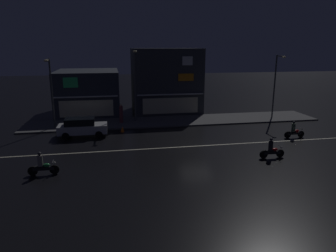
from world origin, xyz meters
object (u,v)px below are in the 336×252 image
object	(u,v)px
streetlamp_east	(276,81)
parked_car_near_kerb	(82,127)
motorcycle_opposite_lane	(42,165)
streetlamp_west	(51,87)
motorcycle_following	(272,150)
motorcycle_lead	(294,131)
streetlamp_mid	(135,80)
pedestrian_on_sidewalk	(121,114)
traffic_cone	(122,129)

from	to	relation	value
streetlamp_east	parked_car_near_kerb	size ratio (longest dim) A/B	1.59
streetlamp_east	motorcycle_opposite_lane	size ratio (longest dim) A/B	3.61
streetlamp_west	parked_car_near_kerb	bearing A→B (deg)	-46.67
motorcycle_following	motorcycle_opposite_lane	distance (m)	15.67
motorcycle_lead	streetlamp_east	bearing A→B (deg)	76.25
motorcycle_opposite_lane	parked_car_near_kerb	bearing A→B (deg)	-95.87
motorcycle_following	motorcycle_lead	bearing A→B (deg)	-138.71
streetlamp_mid	pedestrian_on_sidewalk	size ratio (longest dim) A/B	3.80
motorcycle_opposite_lane	traffic_cone	world-z (taller)	motorcycle_opposite_lane
streetlamp_mid	traffic_cone	world-z (taller)	streetlamp_mid
traffic_cone	streetlamp_mid	bearing A→B (deg)	66.36
pedestrian_on_sidewalk	traffic_cone	bearing A→B (deg)	-137.78
parked_car_near_kerb	motorcycle_following	distance (m)	16.25
streetlamp_west	pedestrian_on_sidewalk	size ratio (longest dim) A/B	3.41
streetlamp_east	motorcycle_following	size ratio (longest dim) A/B	3.61
streetlamp_east	motorcycle_lead	distance (m)	8.36
streetlamp_east	traffic_cone	size ratio (longest dim) A/B	12.46
parked_car_near_kerb	motorcycle_lead	world-z (taller)	parked_car_near_kerb
traffic_cone	streetlamp_west	bearing A→B (deg)	160.88
streetlamp_mid	pedestrian_on_sidewalk	distance (m)	3.77
streetlamp_mid	motorcycle_lead	distance (m)	16.14
motorcycle_following	traffic_cone	xyz separation A→B (m)	(-10.33, 9.16, -0.36)
parked_car_near_kerb	motorcycle_lead	bearing A→B (deg)	-12.05
streetlamp_west	traffic_cone	distance (m)	7.88
pedestrian_on_sidewalk	streetlamp_mid	bearing A→B (deg)	-37.76
streetlamp_west	motorcycle_following	xyz separation A→B (m)	(16.83, -11.41, -3.47)
pedestrian_on_sidewalk	motorcycle_following	size ratio (longest dim) A/B	1.03
motorcycle_following	traffic_cone	distance (m)	13.81
motorcycle_lead	traffic_cone	bearing A→B (deg)	163.68
motorcycle_opposite_lane	streetlamp_east	bearing A→B (deg)	-146.20
parked_car_near_kerb	motorcycle_lead	xyz separation A→B (m)	(18.47, -3.94, -0.24)
pedestrian_on_sidewalk	motorcycle_lead	world-z (taller)	pedestrian_on_sidewalk
pedestrian_on_sidewalk	parked_car_near_kerb	size ratio (longest dim) A/B	0.46
streetlamp_west	motorcycle_opposite_lane	size ratio (longest dim) A/B	3.51
streetlamp_mid	traffic_cone	xyz separation A→B (m)	(-1.53, -3.51, -4.23)
streetlamp_mid	streetlamp_east	world-z (taller)	streetlamp_mid
streetlamp_east	motorcycle_opposite_lane	xyz separation A→B (m)	(-22.17, -11.94, -3.57)
streetlamp_east	pedestrian_on_sidewalk	distance (m)	17.12
streetlamp_east	motorcycle_following	world-z (taller)	streetlamp_east
pedestrian_on_sidewalk	motorcycle_lead	xyz separation A→B (m)	(14.83, -8.00, -0.42)
motorcycle_lead	traffic_cone	distance (m)	15.60
motorcycle_following	motorcycle_opposite_lane	bearing A→B (deg)	-2.06
streetlamp_west	streetlamp_mid	xyz separation A→B (m)	(8.04, 1.25, 0.39)
streetlamp_east	streetlamp_west	bearing A→B (deg)	-179.30
streetlamp_mid	motorcycle_following	size ratio (longest dim) A/B	3.91
streetlamp_mid	motorcycle_lead	size ratio (longest dim) A/B	3.91
motorcycle_following	parked_car_near_kerb	bearing A→B (deg)	-33.84
pedestrian_on_sidewalk	parked_car_near_kerb	world-z (taller)	pedestrian_on_sidewalk
streetlamp_west	pedestrian_on_sidewalk	distance (m)	7.28
motorcycle_opposite_lane	pedestrian_on_sidewalk	bearing A→B (deg)	-107.48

